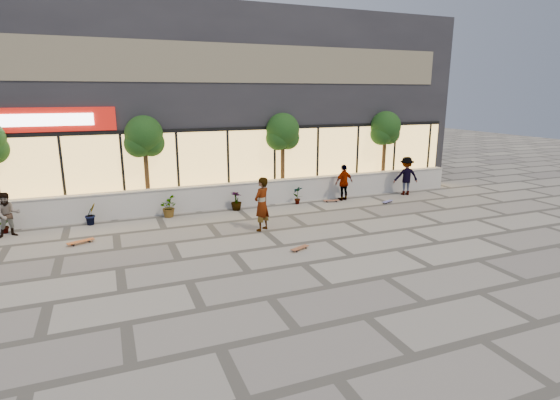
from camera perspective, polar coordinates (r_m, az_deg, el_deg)
name	(u,v)px	position (r m, az deg, el deg)	size (l,w,h in m)	color
ground	(303,264)	(12.66, 3.04, -8.34)	(80.00, 80.00, 0.00)	gray
planter_wall	(235,195)	(18.79, -5.92, 0.67)	(22.00, 0.42, 1.04)	beige
retail_building	(204,103)	(23.64, -9.92, 12.32)	(24.00, 9.17, 8.50)	#232227
shrub_a	(3,222)	(17.97, -32.41, -2.45)	(0.43, 0.29, 0.81)	#143711
shrub_b	(91,214)	(17.63, -23.48, -1.70)	(0.45, 0.36, 0.81)	#143711
shrub_c	(168,207)	(17.74, -14.44, -0.89)	(0.73, 0.63, 0.81)	#143711
shrub_d	(236,201)	(18.28, -5.73, -0.08)	(0.45, 0.45, 0.81)	#143711
shrub_e	(298,195)	(19.22, 2.31, 0.66)	(0.43, 0.29, 0.81)	#143711
tree_midwest	(144,139)	(18.47, -17.31, 7.64)	(1.60, 1.50, 3.92)	#473219
tree_mideast	(283,134)	(19.87, 0.36, 8.64)	(1.60, 1.50, 3.92)	#473219
tree_east	(385,130)	(22.52, 13.59, 8.87)	(1.60, 1.50, 3.92)	#473219
skater_center	(262,204)	(15.38, -2.39, -0.54)	(0.70, 0.46, 1.93)	silver
skater_left	(8,215)	(17.37, -31.99, -1.65)	(0.75, 0.58, 1.54)	tan
skater_right_near	(344,183)	(20.00, 8.35, 2.27)	(0.97, 0.40, 1.65)	silver
skater_right_far	(406,176)	(21.74, 16.15, 3.04)	(1.19, 0.68, 1.84)	maroon
skateboard_center	(300,248)	(13.69, 2.60, -6.27)	(0.71, 0.45, 0.08)	brown
skateboard_left	(81,241)	(15.62, -24.59, -4.94)	(0.87, 0.52, 0.10)	#AE5120
skateboard_right_near	(332,200)	(19.75, 6.75, -0.06)	(0.74, 0.34, 0.09)	brown
skateboard_right_far	(387,201)	(20.03, 13.86, -0.18)	(0.72, 0.46, 0.08)	#54559B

